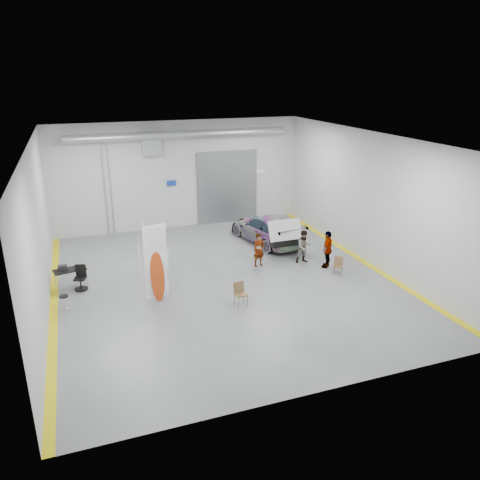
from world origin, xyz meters
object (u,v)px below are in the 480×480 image
object	(u,v)px
person_c	(328,249)
shop_stool	(65,304)
office_chair	(80,279)
person_b	(304,247)
surfboard_display	(155,269)
folding_chair_near	(241,299)
person_a	(259,250)
folding_chair_far	(338,270)
work_table	(68,269)
sedan_car	(266,229)

from	to	relation	value
person_c	shop_stool	size ratio (longest dim) A/B	2.60
person_c	office_chair	bearing A→B (deg)	-50.76
person_b	person_c	world-z (taller)	person_c
person_c	surfboard_display	xyz separation A→B (m)	(-7.92, -0.72, 0.46)
person_c	office_chair	distance (m)	10.79
folding_chair_near	surfboard_display	bearing A→B (deg)	148.54
person_a	folding_chair_near	distance (m)	4.03
person_c	surfboard_display	bearing A→B (deg)	-38.33
person_a	shop_stool	distance (m)	8.62
person_c	folding_chair_far	bearing A→B (deg)	46.75
folding_chair_far	folding_chair_near	bearing A→B (deg)	-131.45
person_a	folding_chair_near	size ratio (longest dim) A/B	1.72
person_b	folding_chair_far	world-z (taller)	person_b
office_chair	work_table	bearing A→B (deg)	159.23
folding_chair_near	office_chair	xyz separation A→B (m)	(-5.71, 3.56, 0.16)
person_a	work_table	size ratio (longest dim) A/B	1.14
surfboard_display	office_chair	world-z (taller)	surfboard_display
surfboard_display	work_table	xyz separation A→B (m)	(-3.21, 2.43, -0.53)
folding_chair_far	sedan_car	bearing A→B (deg)	138.91
sedan_car	person_b	bearing A→B (deg)	88.77
surfboard_display	shop_stool	xyz separation A→B (m)	(-3.39, 0.23, -1.00)
person_a	office_chair	bearing A→B (deg)	170.23
office_chair	folding_chair_far	bearing A→B (deg)	5.93
person_b	folding_chair_far	xyz separation A→B (m)	(0.75, -1.81, -0.53)
person_b	folding_chair_near	distance (m)	5.25
person_a	surfboard_display	bearing A→B (deg)	-167.77
folding_chair_far	work_table	bearing A→B (deg)	-158.95
folding_chair_near	work_table	xyz separation A→B (m)	(-6.14, 3.91, 0.52)
sedan_car	surfboard_display	bearing A→B (deg)	25.13
person_c	surfboard_display	distance (m)	7.96
folding_chair_far	work_table	size ratio (longest dim) A/B	0.59
office_chair	shop_stool	bearing A→B (deg)	-90.37
person_c	folding_chair_far	size ratio (longest dim) A/B	2.14
person_c	shop_stool	xyz separation A→B (m)	(-11.31, -0.49, -0.54)
sedan_car	folding_chair_far	distance (m)	5.23
folding_chair_near	shop_stool	distance (m)	6.56
sedan_car	work_table	size ratio (longest dim) A/B	3.56
person_b	person_c	distance (m)	1.14
person_c	office_chair	world-z (taller)	person_c
person_b	office_chair	xyz separation A→B (m)	(-9.95, 0.50, -0.34)
person_b	work_table	world-z (taller)	person_b
person_a	office_chair	xyz separation A→B (m)	(-7.82, 0.16, -0.34)
person_a	surfboard_display	distance (m)	5.42
person_a	person_b	size ratio (longest dim) A/B	1.00
surfboard_display	person_b	bearing A→B (deg)	1.97
person_a	person_b	bearing A→B (deg)	-17.66
folding_chair_near	office_chair	distance (m)	6.73
folding_chair_far	person_b	bearing A→B (deg)	146.95
person_b	folding_chair_near	size ratio (longest dim) A/B	1.73
office_chair	sedan_car	bearing A→B (deg)	34.34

